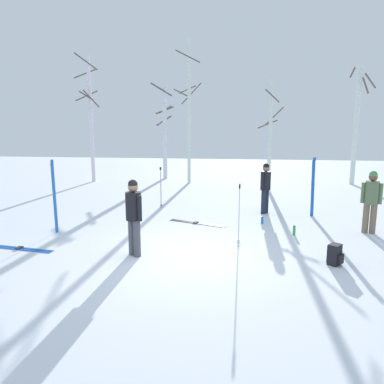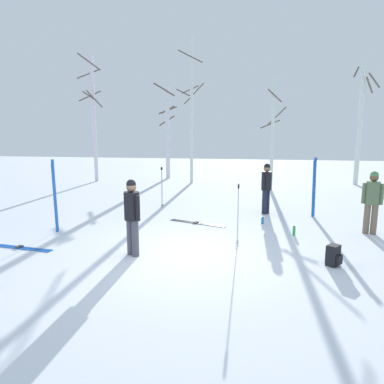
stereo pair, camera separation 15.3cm
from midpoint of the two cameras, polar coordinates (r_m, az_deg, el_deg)
name	(u,v)px [view 2 (the right image)]	position (r m, az deg, el deg)	size (l,w,h in m)	color
ground_plane	(179,255)	(7.68, -1.62, -10.65)	(60.00, 60.00, 0.00)	white
person_0	(266,185)	(11.64, 12.87, 1.12)	(0.34, 0.45, 1.72)	#1E2338
person_1	(372,199)	(10.25, 28.62, -0.98)	(0.51, 0.34, 1.72)	#72604C
person_2	(132,212)	(7.50, -9.56, -3.45)	(0.45, 0.34, 1.72)	#4C4C56
ski_pair_planted_0	(55,196)	(9.89, -21.82, -0.71)	(0.02, 0.15, 2.01)	blue
ski_pair_planted_1	(314,188)	(11.63, 20.33, 0.69)	(0.16, 0.12, 1.95)	blue
ski_pair_lying_0	(197,223)	(10.29, 1.33, -5.27)	(1.80, 0.74, 0.05)	black
ski_pair_lying_1	(21,248)	(9.05, -26.59, -8.44)	(1.69, 0.34, 0.05)	blue
ski_poles_0	(238,213)	(8.22, 8.33, -3.53)	(0.07, 0.25, 1.51)	#B2B2BC
ski_poles_1	(162,186)	(12.44, -4.78, 1.03)	(0.07, 0.22, 1.49)	#B2B2BC
backpack_1	(334,256)	(7.64, 23.41, -9.87)	(0.34, 0.34, 0.44)	black
water_bottle_0	(262,220)	(10.44, 12.27, -4.72)	(0.08, 0.08, 0.23)	#1E72BF
water_bottle_1	(294,231)	(9.47, 17.36, -6.31)	(0.08, 0.08, 0.27)	green
birch_tree_0	(94,116)	(20.09, -16.13, 12.25)	(1.66, 1.68, 6.98)	silver
birch_tree_1	(168,131)	(20.71, -3.96, 10.31)	(1.30, 1.38, 5.63)	silver
birch_tree_2	(191,110)	(18.67, 0.15, 13.79)	(1.52, 1.46, 7.75)	silver
birch_tree_3	(273,134)	(16.76, 13.76, 9.47)	(1.21, 0.99, 5.21)	silver
birch_tree_4	(360,124)	(20.05, 26.83, 10.24)	(1.39, 1.38, 6.19)	silver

